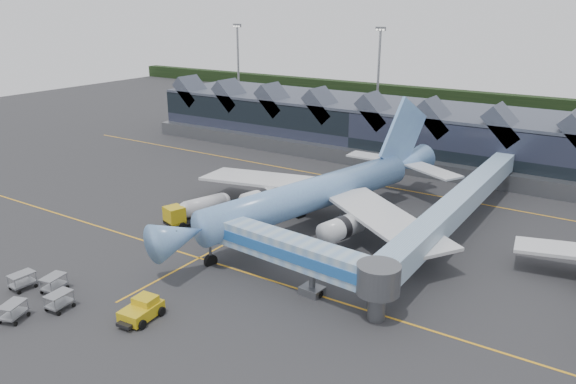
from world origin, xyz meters
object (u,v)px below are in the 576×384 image
Objects in this scene: fuel_truck at (199,209)px; jet_bridge at (305,256)px; pushback_tug at (142,310)px; main_airliner at (321,192)px.

jet_bridge is at bearing -4.30° from fuel_truck.
fuel_truck is (-21.73, 8.70, -2.12)m from jet_bridge.
jet_bridge is 2.46× the size of fuel_truck.
jet_bridge is 23.50m from fuel_truck.
pushback_tug is at bearing -122.69° from jet_bridge.
main_airliner is 18.25m from jet_bridge.
fuel_truck reaches higher than pushback_tug.
fuel_truck is at bearing -137.21° from main_airliner.
fuel_truck is (-13.99, -7.82, -2.70)m from main_airliner.
main_airliner is 2.02× the size of jet_bridge.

